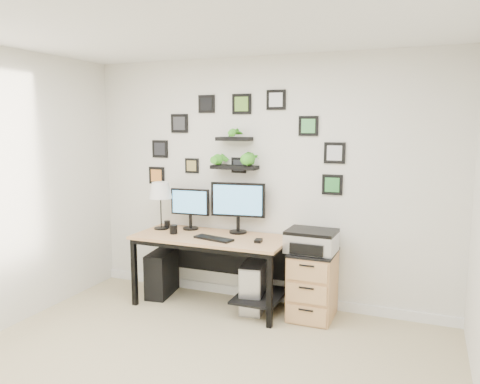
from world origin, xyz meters
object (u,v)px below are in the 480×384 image
at_px(mug, 173,229).
at_px(printer, 311,241).
at_px(pc_tower_black, 162,273).
at_px(pc_tower_grey, 254,286).
at_px(desk, 215,247).
at_px(monitor_left, 190,206).
at_px(monitor_right, 238,203).
at_px(file_cabinet, 313,284).
at_px(table_lamp, 160,191).

bearing_deg(mug, printer, 5.37).
relative_size(pc_tower_black, pc_tower_grey, 0.94).
height_order(desk, pc_tower_grey, desk).
bearing_deg(monitor_left, monitor_right, 3.32).
bearing_deg(mug, file_cabinet, 5.87).
relative_size(table_lamp, file_cabinet, 0.78).
bearing_deg(monitor_right, printer, -10.20).
relative_size(mug, pc_tower_black, 0.19).
bearing_deg(table_lamp, monitor_right, 8.69).
bearing_deg(desk, monitor_right, 47.31).
distance_m(monitor_right, printer, 0.90).
bearing_deg(table_lamp, monitor_left, 17.82).
height_order(pc_tower_grey, printer, printer).
xyz_separation_m(desk, monitor_left, (-0.38, 0.16, 0.39)).
bearing_deg(file_cabinet, monitor_left, 175.81).
bearing_deg(mug, pc_tower_black, 150.43).
distance_m(monitor_right, mug, 0.74).
xyz_separation_m(mug, printer, (1.46, 0.14, -0.02)).
height_order(file_cabinet, printer, printer).
xyz_separation_m(monitor_right, pc_tower_black, (-0.86, -0.15, -0.83)).
bearing_deg(monitor_left, mug, -104.89).
relative_size(mug, pc_tower_grey, 0.18).
height_order(mug, pc_tower_black, mug).
height_order(mug, file_cabinet, mug).
relative_size(table_lamp, pc_tower_black, 1.06).
xyz_separation_m(mug, file_cabinet, (1.47, 0.15, -0.46)).
height_order(desk, pc_tower_black, desk).
height_order(table_lamp, mug, table_lamp).
height_order(desk, mug, mug).
bearing_deg(desk, printer, 2.46).
xyz_separation_m(table_lamp, pc_tower_grey, (1.11, -0.03, -0.92)).
xyz_separation_m(pc_tower_black, file_cabinet, (1.71, 0.02, 0.09)).
height_order(desk, table_lamp, table_lamp).
bearing_deg(pc_tower_black, monitor_left, 13.04).
bearing_deg(pc_tower_black, printer, -8.25).
height_order(monitor_left, pc_tower_grey, monitor_left).
bearing_deg(mug, monitor_right, 24.75).
distance_m(monitor_left, printer, 1.41).
bearing_deg(pc_tower_grey, file_cabinet, 2.43).
relative_size(desk, pc_tower_black, 3.24).
relative_size(monitor_right, mug, 6.19).
distance_m(desk, mug, 0.48).
distance_m(monitor_right, file_cabinet, 1.14).
height_order(monitor_left, monitor_right, monitor_right).
distance_m(monitor_left, mug, 0.34).
bearing_deg(pc_tower_grey, monitor_right, 146.86).
bearing_deg(table_lamp, printer, -0.60).
xyz_separation_m(desk, printer, (1.01, 0.04, 0.15)).
bearing_deg(printer, desk, -177.54).
relative_size(desk, mug, 16.99).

